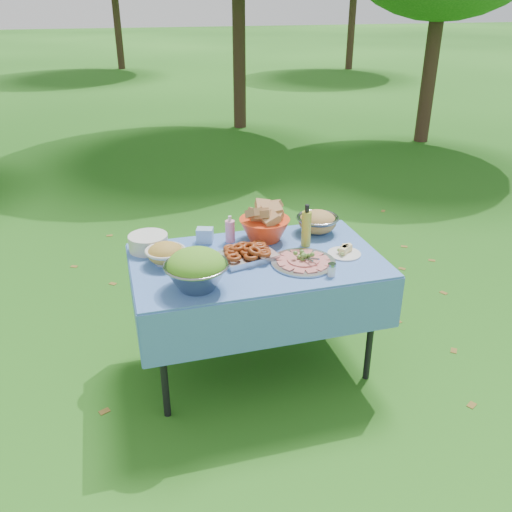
{
  "coord_description": "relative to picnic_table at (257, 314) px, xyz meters",
  "views": [
    {
      "loc": [
        -0.78,
        -2.76,
        2.17
      ],
      "look_at": [
        -0.01,
        0.0,
        0.78
      ],
      "focal_mm": 38.0,
      "sensor_mm": 36.0,
      "label": 1
    }
  ],
  "objects": [
    {
      "name": "picnic_table",
      "position": [
        0.0,
        0.0,
        0.0
      ],
      "size": [
        1.46,
        0.86,
        0.76
      ],
      "primitive_type": "cube",
      "color": "#82BAFA",
      "rests_on": "ground"
    },
    {
      "name": "sanitizer_bottle",
      "position": [
        -0.09,
        0.28,
        0.47
      ],
      "size": [
        0.07,
        0.07,
        0.17
      ],
      "primitive_type": "cylinder",
      "rotation": [
        0.0,
        0.0,
        0.14
      ],
      "color": "pink",
      "rests_on": "picnic_table"
    },
    {
      "name": "salad_bowl",
      "position": [
        -0.4,
        -0.25,
        0.49
      ],
      "size": [
        0.42,
        0.42,
        0.22
      ],
      "primitive_type": null,
      "rotation": [
        0.0,
        0.0,
        -0.28
      ],
      "color": "gray",
      "rests_on": "picnic_table"
    },
    {
      "name": "bread_bowl",
      "position": [
        0.12,
        0.26,
        0.49
      ],
      "size": [
        0.36,
        0.36,
        0.21
      ],
      "primitive_type": null,
      "rotation": [
        0.0,
        0.0,
        0.12
      ],
      "color": "#F4431C",
      "rests_on": "picnic_table"
    },
    {
      "name": "pasta_bowl_steel",
      "position": [
        0.49,
        0.29,
        0.45
      ],
      "size": [
        0.34,
        0.34,
        0.14
      ],
      "primitive_type": null,
      "rotation": [
        0.0,
        0.0,
        0.32
      ],
      "color": "gray",
      "rests_on": "picnic_table"
    },
    {
      "name": "fried_tray",
      "position": [
        -0.06,
        0.01,
        0.42
      ],
      "size": [
        0.36,
        0.29,
        0.08
      ],
      "primitive_type": "cube",
      "rotation": [
        0.0,
        0.0,
        0.22
      ],
      "color": "silver",
      "rests_on": "picnic_table"
    },
    {
      "name": "wipes_box",
      "position": [
        -0.25,
        0.32,
        0.43
      ],
      "size": [
        0.12,
        0.1,
        0.09
      ],
      "primitive_type": "cube",
      "rotation": [
        0.0,
        0.0,
        -0.33
      ],
      "color": "#90BAE9",
      "rests_on": "picnic_table"
    },
    {
      "name": "charcuterie_platter",
      "position": [
        0.24,
        -0.13,
        0.42
      ],
      "size": [
        0.49,
        0.49,
        0.09
      ],
      "primitive_type": "cylinder",
      "rotation": [
        0.0,
        0.0,
        -0.39
      ],
      "color": "#A0A1A7",
      "rests_on": "picnic_table"
    },
    {
      "name": "shaker",
      "position": [
        0.34,
        -0.31,
        0.42
      ],
      "size": [
        0.06,
        0.06,
        0.07
      ],
      "primitive_type": "cylinder",
      "rotation": [
        0.0,
        0.0,
        0.26
      ],
      "color": "white",
      "rests_on": "picnic_table"
    },
    {
      "name": "ground",
      "position": [
        0.0,
        0.0,
        -0.38
      ],
      "size": [
        80.0,
        80.0,
        0.0
      ],
      "primitive_type": "plane",
      "color": "#0E380A",
      "rests_on": "ground"
    },
    {
      "name": "pasta_bowl_white",
      "position": [
        -0.52,
        0.09,
        0.44
      ],
      "size": [
        0.24,
        0.24,
        0.13
      ],
      "primitive_type": null,
      "rotation": [
        0.0,
        0.0,
        -0.08
      ],
      "color": "silver",
      "rests_on": "picnic_table"
    },
    {
      "name": "oil_bottle",
      "position": [
        0.34,
        0.1,
        0.51
      ],
      "size": [
        0.08,
        0.08,
        0.27
      ],
      "primitive_type": "cylinder",
      "rotation": [
        0.0,
        0.0,
        -0.41
      ],
      "color": "gold",
      "rests_on": "picnic_table"
    },
    {
      "name": "plate_stack",
      "position": [
        -0.6,
        0.3,
        0.43
      ],
      "size": [
        0.26,
        0.26,
        0.1
      ],
      "primitive_type": "cylinder",
      "rotation": [
        0.0,
        0.0,
        0.09
      ],
      "color": "silver",
      "rests_on": "picnic_table"
    },
    {
      "name": "cheese_plate",
      "position": [
        0.52,
        -0.08,
        0.41
      ],
      "size": [
        0.23,
        0.23,
        0.05
      ],
      "primitive_type": "cylinder",
      "rotation": [
        0.0,
        0.0,
        -0.17
      ],
      "color": "silver",
      "rests_on": "picnic_table"
    }
  ]
}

